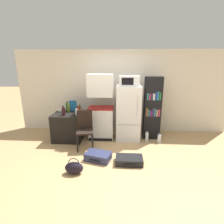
% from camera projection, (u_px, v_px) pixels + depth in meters
% --- Properties ---
extents(ground_plane, '(24.00, 24.00, 0.00)m').
position_uv_depth(ground_plane, '(112.00, 163.00, 3.77)').
color(ground_plane, tan).
extents(wall_back, '(6.40, 0.10, 2.47)m').
position_uv_depth(wall_back, '(122.00, 92.00, 5.35)').
color(wall_back, silver).
rests_on(wall_back, ground_plane).
extents(side_table, '(0.78, 0.77, 0.75)m').
position_uv_depth(side_table, '(69.00, 126.00, 4.91)').
color(side_table, black).
rests_on(side_table, ground_plane).
extents(kitchen_hutch, '(0.70, 0.51, 1.81)m').
position_uv_depth(kitchen_hutch, '(101.00, 110.00, 4.86)').
color(kitchen_hutch, silver).
rests_on(kitchen_hutch, ground_plane).
extents(refrigerator, '(0.65, 0.60, 1.51)m').
position_uv_depth(refrigerator, '(128.00, 113.00, 4.81)').
color(refrigerator, white).
rests_on(refrigerator, ground_plane).
extents(microwave, '(0.52, 0.35, 0.26)m').
position_uv_depth(microwave, '(129.00, 81.00, 4.57)').
color(microwave, silver).
rests_on(microwave, refrigerator).
extents(bookshelf, '(0.46, 0.33, 1.75)m').
position_uv_depth(bookshelf, '(152.00, 108.00, 4.87)').
color(bookshelf, black).
rests_on(bookshelf, ground_plane).
extents(bottle_amber_beer, '(0.07, 0.07, 0.20)m').
position_uv_depth(bottle_amber_beer, '(80.00, 109.00, 4.97)').
color(bottle_amber_beer, brown).
rests_on(bottle_amber_beer, side_table).
extents(bottle_olive_oil, '(0.07, 0.07, 0.31)m').
position_uv_depth(bottle_olive_oil, '(68.00, 108.00, 4.89)').
color(bottle_olive_oil, '#566619').
rests_on(bottle_olive_oil, side_table).
extents(bottle_green_tall, '(0.07, 0.07, 0.26)m').
position_uv_depth(bottle_green_tall, '(67.00, 107.00, 5.05)').
color(bottle_green_tall, '#1E6028').
rests_on(bottle_green_tall, side_table).
extents(bottle_clear_short, '(0.09, 0.09, 0.21)m').
position_uv_depth(bottle_clear_short, '(77.00, 112.00, 4.63)').
color(bottle_clear_short, silver).
rests_on(bottle_clear_short, side_table).
extents(bottle_wine_dark, '(0.09, 0.09, 0.26)m').
position_uv_depth(bottle_wine_dark, '(63.00, 111.00, 4.60)').
color(bottle_wine_dark, black).
rests_on(bottle_wine_dark, side_table).
extents(bottle_ketchup_red, '(0.07, 0.07, 0.20)m').
position_uv_depth(bottle_ketchup_red, '(78.00, 110.00, 4.82)').
color(bottle_ketchup_red, '#AD1914').
rests_on(bottle_ketchup_red, side_table).
extents(bowl, '(0.18, 0.18, 0.05)m').
position_uv_depth(bowl, '(61.00, 110.00, 5.05)').
color(bowl, silver).
rests_on(bowl, side_table).
extents(cereal_box, '(0.19, 0.07, 0.30)m').
position_uv_depth(cereal_box, '(73.00, 106.00, 5.01)').
color(cereal_box, '#1E66A8').
rests_on(cereal_box, side_table).
extents(chair, '(0.46, 0.46, 0.96)m').
position_uv_depth(chair, '(85.00, 126.00, 4.37)').
color(chair, black).
rests_on(chair, ground_plane).
extents(suitcase_large_flat, '(0.58, 0.39, 0.14)m').
position_uv_depth(suitcase_large_flat, '(129.00, 160.00, 3.76)').
color(suitcase_large_flat, black).
rests_on(suitcase_large_flat, ground_plane).
extents(suitcase_small_flat, '(0.62, 0.48, 0.17)m').
position_uv_depth(suitcase_small_flat, '(98.00, 156.00, 3.89)').
color(suitcase_small_flat, navy).
rests_on(suitcase_small_flat, ground_plane).
extents(handbag, '(0.36, 0.20, 0.33)m').
position_uv_depth(handbag, '(74.00, 168.00, 3.40)').
color(handbag, black).
rests_on(handbag, ground_plane).
extents(water_bottle_front, '(0.09, 0.09, 0.32)m').
position_uv_depth(water_bottle_front, '(147.00, 137.00, 4.81)').
color(water_bottle_front, silver).
rests_on(water_bottle_front, ground_plane).
extents(water_bottle_middle, '(0.10, 0.10, 0.28)m').
position_uv_depth(water_bottle_middle, '(159.00, 138.00, 4.73)').
color(water_bottle_middle, silver).
rests_on(water_bottle_middle, ground_plane).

